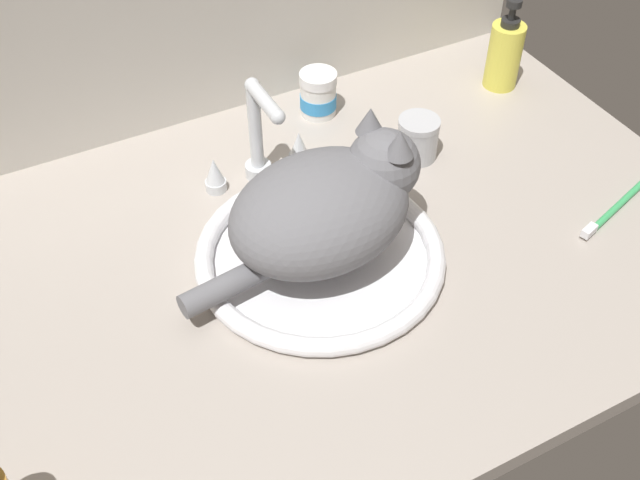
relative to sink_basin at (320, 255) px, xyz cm
name	(u,v)px	position (x,y,z in cm)	size (l,w,h in cm)	color
countertop	(337,255)	(3.29, 1.16, -2.63)	(111.66, 75.10, 3.00)	#ADA399
backsplash_wall	(220,9)	(3.29, 39.91, 16.61)	(111.66, 2.40, 41.49)	beige
sink_basin	(320,255)	(0.00, 0.00, 0.00)	(34.21, 34.21, 2.57)	white
faucet	(259,143)	(0.00, 19.56, 5.82)	(17.17, 11.43, 17.43)	silver
cat	(331,204)	(1.74, 0.24, 8.42)	(36.11, 22.59, 16.92)	slate
soap_pump_bottle	(505,54)	(47.93, 23.59, 5.05)	(5.79, 5.79, 16.21)	#E5DB4C
pill_bottle	(318,95)	(15.67, 30.73, 2.45)	(6.22, 6.22, 7.72)	white
metal_jar	(418,138)	(24.06, 13.34, 2.33)	(6.49, 6.49, 6.88)	#B2B5BA
toothbrush	(616,207)	(43.06, -10.97, -0.52)	(18.17, 6.76, 1.70)	#3FB266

